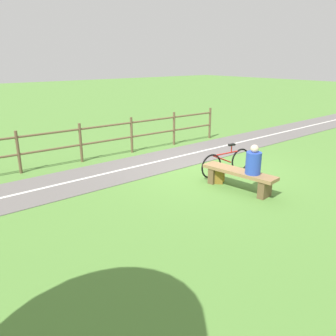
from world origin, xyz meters
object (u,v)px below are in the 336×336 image
at_px(person_seated, 253,162).
at_px(bicycle, 226,162).
at_px(bench, 239,176).
at_px(backpack, 219,174).

xyz_separation_m(person_seated, bicycle, (1.26, -0.54, -0.41)).
relative_size(person_seated, bicycle, 0.40).
bearing_deg(bicycle, bench, 63.18).
bearing_deg(backpack, bench, -178.87).
distance_m(bench, backpack, 0.62).
bearing_deg(person_seated, bench, 0.00).
bearing_deg(bench, backpack, -6.00).
relative_size(person_seated, backpack, 1.51).
xyz_separation_m(bench, backpack, (0.61, 0.01, -0.11)).
bearing_deg(bench, person_seated, -180.00).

